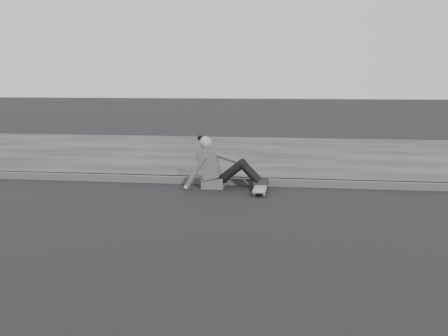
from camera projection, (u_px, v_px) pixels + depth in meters
name	position (u px, v px, depth m)	size (l,w,h in m)	color
ground	(440.00, 237.00, 5.73)	(80.00, 80.00, 0.00)	black
curb	(395.00, 185.00, 8.23)	(24.00, 0.16, 0.12)	#484848
sidewalk	(368.00, 157.00, 11.18)	(24.00, 6.00, 0.12)	#363636
skateboard	(260.00, 188.00, 7.99)	(0.20, 0.78, 0.09)	#989893
seated_woman	(217.00, 166.00, 8.28)	(1.38, 0.46, 0.88)	#4E4E50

